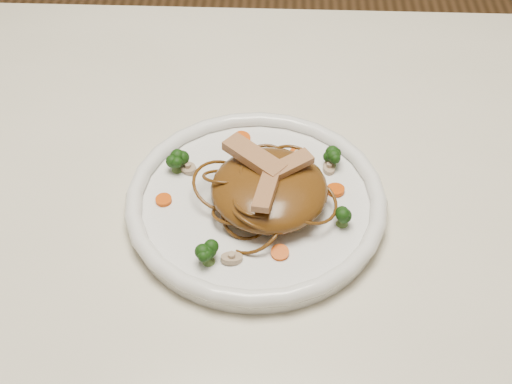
{
  "coord_description": "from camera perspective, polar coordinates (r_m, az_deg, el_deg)",
  "views": [
    {
      "loc": [
        0.05,
        -0.59,
        1.33
      ],
      "look_at": [
        0.03,
        -0.05,
        0.78
      ],
      "focal_mm": 46.69,
      "sensor_mm": 36.0,
      "label": 1
    }
  ],
  "objects": [
    {
      "name": "table",
      "position": [
        0.9,
        -1.74,
        -3.18
      ],
      "size": [
        1.2,
        0.8,
        0.75
      ],
      "color": "beige",
      "rests_on": "ground"
    },
    {
      "name": "plate",
      "position": [
        0.78,
        0.0,
        -1.12
      ],
      "size": [
        0.37,
        0.37,
        0.02
      ],
      "primitive_type": "cylinder",
      "rotation": [
        0.0,
        0.0,
        -0.28
      ],
      "color": "white",
      "rests_on": "table"
    },
    {
      "name": "noodle_mound",
      "position": [
        0.76,
        1.16,
        0.26
      ],
      "size": [
        0.14,
        0.14,
        0.04
      ],
      "primitive_type": "ellipsoid",
      "rotation": [
        0.0,
        0.0,
        0.01
      ],
      "color": "#593211",
      "rests_on": "plate"
    },
    {
      "name": "chicken_a",
      "position": [
        0.75,
        2.73,
        2.26
      ],
      "size": [
        0.06,
        0.05,
        0.01
      ],
      "primitive_type": "cube",
      "rotation": [
        0.0,
        0.0,
        0.61
      ],
      "color": "tan",
      "rests_on": "noodle_mound"
    },
    {
      "name": "chicken_b",
      "position": [
        0.75,
        -0.16,
        3.02
      ],
      "size": [
        0.08,
        0.07,
        0.01
      ],
      "primitive_type": "cube",
      "rotation": [
        0.0,
        0.0,
        2.45
      ],
      "color": "tan",
      "rests_on": "noodle_mound"
    },
    {
      "name": "chicken_c",
      "position": [
        0.72,
        0.87,
        0.09
      ],
      "size": [
        0.03,
        0.06,
        0.01
      ],
      "primitive_type": "cube",
      "rotation": [
        0.0,
        0.0,
        4.53
      ],
      "color": "tan",
      "rests_on": "noodle_mound"
    },
    {
      "name": "broccoli_0",
      "position": [
        0.81,
        6.48,
        2.97
      ],
      "size": [
        0.02,
        0.02,
        0.03
      ],
      "primitive_type": null,
      "rotation": [
        0.0,
        0.0,
        0.02
      ],
      "color": "#193D0C",
      "rests_on": "plate"
    },
    {
      "name": "broccoli_1",
      "position": [
        0.81,
        -6.84,
        2.65
      ],
      "size": [
        0.03,
        0.03,
        0.03
      ],
      "primitive_type": null,
      "rotation": [
        0.0,
        0.0,
        -0.21
      ],
      "color": "#193D0C",
      "rests_on": "plate"
    },
    {
      "name": "broccoli_2",
      "position": [
        0.71,
        -4.12,
        -5.3
      ],
      "size": [
        0.03,
        0.03,
        0.03
      ],
      "primitive_type": null,
      "rotation": [
        0.0,
        0.0,
        0.09
      ],
      "color": "#193D0C",
      "rests_on": "plate"
    },
    {
      "name": "broccoli_3",
      "position": [
        0.75,
        7.47,
        -1.94
      ],
      "size": [
        0.03,
        0.03,
        0.03
      ],
      "primitive_type": null,
      "rotation": [
        0.0,
        0.0,
        0.19
      ],
      "color": "#193D0C",
      "rests_on": "plate"
    },
    {
      "name": "carrot_0",
      "position": [
        0.83,
        3.6,
        3.31
      ],
      "size": [
        0.02,
        0.02,
        0.0
      ],
      "primitive_type": "cylinder",
      "rotation": [
        0.0,
        0.0,
        0.12
      ],
      "color": "#C63E07",
      "rests_on": "plate"
    },
    {
      "name": "carrot_1",
      "position": [
        0.78,
        -7.92,
        -0.68
      ],
      "size": [
        0.02,
        0.02,
        0.0
      ],
      "primitive_type": "cylinder",
      "rotation": [
        0.0,
        0.0,
        -0.21
      ],
      "color": "#C63E07",
      "rests_on": "plate"
    },
    {
      "name": "carrot_2",
      "position": [
        0.79,
        6.82,
        0.17
      ],
      "size": [
        0.03,
        0.03,
        0.0
      ],
      "primitive_type": "cylinder",
      "rotation": [
        0.0,
        0.0,
        -0.35
      ],
      "color": "#C63E07",
      "rests_on": "plate"
    },
    {
      "name": "carrot_3",
      "position": [
        0.85,
        -1.23,
        4.61
      ],
      "size": [
        0.03,
        0.03,
        0.0
      ],
      "primitive_type": "cylinder",
      "rotation": [
        0.0,
        0.0,
        -0.17
      ],
      "color": "#C63E07",
      "rests_on": "plate"
    },
    {
      "name": "carrot_4",
      "position": [
        0.72,
        2.06,
        -5.22
      ],
      "size": [
        0.02,
        0.02,
        0.0
      ],
      "primitive_type": "cylinder",
      "rotation": [
        0.0,
        0.0,
        0.29
      ],
      "color": "#C63E07",
      "rests_on": "plate"
    },
    {
      "name": "mushroom_0",
      "position": [
        0.72,
        -2.1,
        -5.7
      ],
      "size": [
        0.03,
        0.03,
        0.01
      ],
      "primitive_type": "cylinder",
      "rotation": [
        0.0,
        0.0,
        0.2
      ],
      "color": "#C3B292",
      "rests_on": "plate"
    },
    {
      "name": "mushroom_1",
      "position": [
        0.81,
        6.26,
        2.04
      ],
      "size": [
        0.02,
        0.02,
        0.01
      ],
      "primitive_type": "cylinder",
      "rotation": [
        0.0,
        0.0,
        1.62
      ],
      "color": "#C3B292",
      "rests_on": "plate"
    },
    {
      "name": "mushroom_2",
      "position": [
        0.81,
        -5.81,
        2.02
      ],
      "size": [
        0.03,
        0.03,
        0.01
      ],
      "primitive_type": "cylinder",
      "rotation": [
        0.0,
        0.0,
        -0.71
      ],
      "color": "#C3B292",
      "rests_on": "plate"
    },
    {
      "name": "mushroom_3",
      "position": [
        0.83,
        3.88,
        3.08
      ],
      "size": [
        0.03,
        0.03,
        0.01
      ],
      "primitive_type": "cylinder",
      "rotation": [
        0.0,
        0.0,
        2.3
      ],
      "color": "#C3B292",
      "rests_on": "plate"
    }
  ]
}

